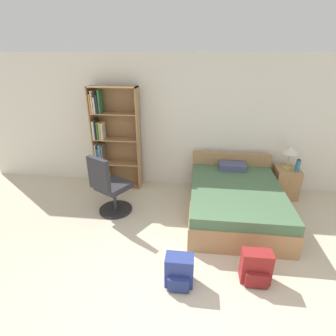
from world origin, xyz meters
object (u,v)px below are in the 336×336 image
bookshelf (110,140)px  bed (235,199)px  backpack_red (256,268)px  backpack_blue (179,271)px  water_bottle (298,165)px  nightstand (285,182)px  table_lamp (290,151)px  office_chair (110,188)px

bookshelf → bed: bookshelf is taller
backpack_red → backpack_blue: size_ratio=1.08×
bookshelf → backpack_blue: (1.58, -2.46, -0.82)m
water_bottle → backpack_blue: size_ratio=0.59×
bookshelf → nightstand: (3.45, -0.06, -0.71)m
bed → water_bottle: bearing=29.3°
table_lamp → water_bottle: (0.15, -0.09, -0.25)m
nightstand → water_bottle: water_bottle is taller
office_chair → table_lamp: (3.14, 0.97, 0.46)m
backpack_red → water_bottle: bearing=63.3°
bookshelf → nightstand: size_ratio=3.48×
office_chair → water_bottle: (3.29, 0.88, 0.21)m
bookshelf → office_chair: size_ratio=1.86×
nightstand → table_lamp: 0.65m
water_bottle → office_chair: bearing=-165.0°
table_lamp → backpack_red: 2.52m
bed → nightstand: bed is taller
office_chair → nightstand: bearing=17.4°
nightstand → backpack_red: 2.44m
office_chair → backpack_red: 2.56m
office_chair → bookshelf: bearing=104.9°
backpack_red → backpack_blue: bearing=-170.7°
bed → table_lamp: (1.02, 0.75, 0.66)m
bookshelf → office_chair: 1.21m
backpack_blue → backpack_red: bearing=9.3°
backpack_red → table_lamp: bearing=67.3°
bookshelf → bed: size_ratio=1.00×
bookshelf → table_lamp: bookshelf is taller
bookshelf → backpack_red: 3.49m
water_bottle → backpack_blue: bearing=-131.1°
table_lamp → backpack_blue: 3.10m
bed → water_bottle: size_ratio=8.59×
office_chair → backpack_red: (2.21, -1.25, -0.28)m
water_bottle → backpack_red: 2.44m
office_chair → nightstand: 3.33m
bed → table_lamp: 1.42m
office_chair → backpack_blue: office_chair is taller
nightstand → water_bottle: (0.12, -0.11, 0.40)m
table_lamp → backpack_blue: (-1.85, -2.38, -0.75)m
backpack_blue → bed: bearing=63.1°
bookshelf → backpack_blue: 3.03m
bookshelf → backpack_red: (2.49, -2.31, -0.80)m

